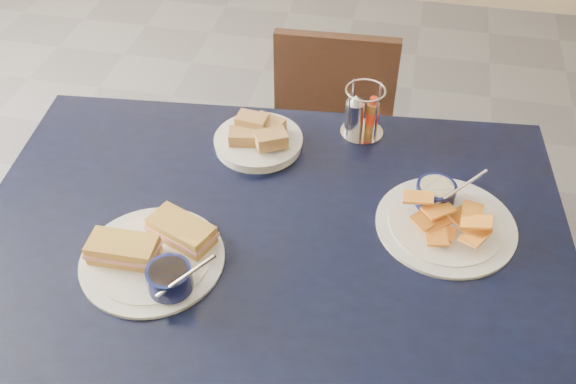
% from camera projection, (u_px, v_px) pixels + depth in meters
% --- Properties ---
extents(ground, '(6.00, 6.00, 0.00)m').
position_uv_depth(ground, '(262.00, 341.00, 2.07)').
color(ground, '#515156').
rests_on(ground, ground).
extents(dining_table, '(1.39, 1.00, 0.75)m').
position_uv_depth(dining_table, '(271.00, 244.00, 1.45)').
color(dining_table, black).
rests_on(dining_table, ground).
extents(chair_far, '(0.40, 0.38, 0.81)m').
position_uv_depth(chair_far, '(330.00, 146.00, 2.07)').
color(chair_far, black).
rests_on(chair_far, ground).
extents(sandwich_plate, '(0.32, 0.30, 0.12)m').
position_uv_depth(sandwich_plate, '(156.00, 254.00, 1.32)').
color(sandwich_plate, white).
rests_on(sandwich_plate, dining_table).
extents(plantain_plate, '(0.31, 0.31, 0.12)m').
position_uv_depth(plantain_plate, '(443.00, 215.00, 1.41)').
color(plantain_plate, white).
rests_on(plantain_plate, dining_table).
extents(bread_basket, '(0.22, 0.22, 0.07)m').
position_uv_depth(bread_basket, '(259.00, 138.00, 1.60)').
color(bread_basket, white).
rests_on(bread_basket, dining_table).
extents(condiment_caddy, '(0.11, 0.11, 0.14)m').
position_uv_depth(condiment_caddy, '(361.00, 115.00, 1.62)').
color(condiment_caddy, silver).
rests_on(condiment_caddy, dining_table).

